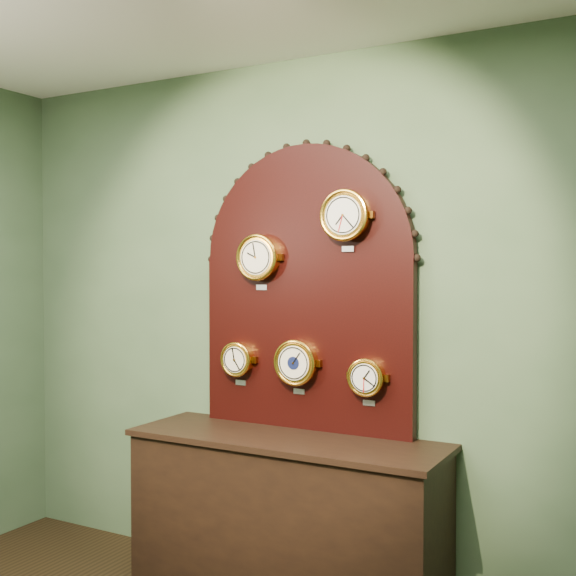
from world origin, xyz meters
The scene contains 8 objects.
wall_back centered at (0.00, 2.50, 1.40)m, with size 4.00×4.00×0.00m, color #476143.
shop_counter centered at (0.00, 2.23, 0.40)m, with size 1.60×0.50×0.80m, color black.
display_board centered at (0.00, 2.45, 1.63)m, with size 1.26×0.06×1.53m.
roman_clock centered at (-0.25, 2.38, 1.74)m, with size 0.25×0.08×0.30m.
arabic_clock centered at (0.26, 2.38, 1.94)m, with size 0.26×0.08×0.31m.
hygrometer centered at (-0.39, 2.38, 1.18)m, with size 0.19×0.08×0.24m.
barometer centered at (-0.02, 2.38, 1.19)m, with size 0.24×0.08×0.29m.
tide_clock centered at (0.37, 2.38, 1.14)m, with size 0.19×0.08×0.24m.
Camera 1 is at (1.75, -0.94, 1.69)m, focal length 45.07 mm.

